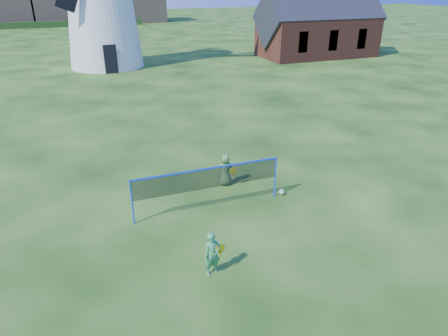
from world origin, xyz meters
name	(u,v)px	position (x,y,z in m)	size (l,w,h in m)	color
ground	(224,216)	(0.00, 0.00, 0.00)	(220.00, 220.00, 0.00)	black
chapel	(318,27)	(19.92, 25.86, 2.84)	(11.95, 5.79, 10.10)	brown
badminton_net	(208,179)	(-0.33, 0.60, 1.14)	(5.05, 0.05, 1.55)	blue
player_girl	(212,254)	(-1.28, -2.57, 0.62)	(0.66, 0.36, 1.24)	#3B9453
player_boy	(226,170)	(0.87, 2.09, 0.61)	(0.68, 0.47, 1.22)	#538640
play_ball	(282,192)	(2.48, 0.62, 0.11)	(0.22, 0.22, 0.22)	green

